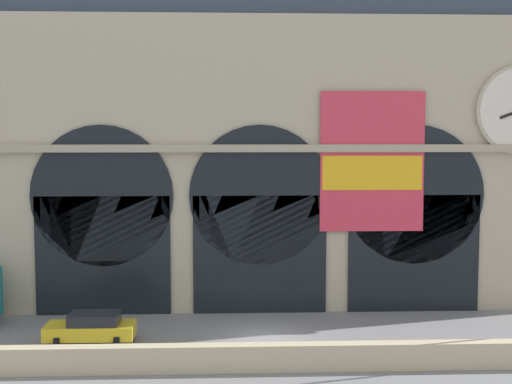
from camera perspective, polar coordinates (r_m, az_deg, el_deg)
name	(u,v)px	position (r m, az deg, el deg)	size (l,w,h in m)	color
ground_plane	(264,338)	(35.44, 0.71, -12.26)	(200.00, 200.00, 0.00)	slate
quay_parapet_wall	(270,357)	(30.68, 1.20, -13.83)	(90.00, 0.70, 1.20)	#BCAD8C
station_building	(258,128)	(41.77, 0.19, 5.42)	(38.16, 6.21, 22.25)	#B2A891
car_midwest	(92,328)	(35.31, -13.77, -11.10)	(4.40, 2.22, 1.55)	gold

